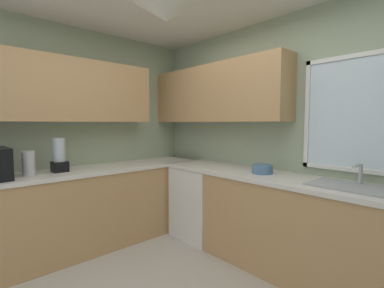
# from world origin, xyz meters

# --- Properties ---
(room_shell) EXTENTS (3.99, 3.35, 2.63)m
(room_shell) POSITION_xyz_m (-0.37, 0.47, 1.74)
(room_shell) COLOR #9EAD8E
(room_shell) RESTS_ON ground_plane
(counter_run_left) EXTENTS (0.65, 2.96, 0.92)m
(counter_run_left) POSITION_xyz_m (-1.62, 0.00, 0.46)
(counter_run_left) COLOR tan
(counter_run_left) RESTS_ON ground_plane
(counter_run_back) EXTENTS (3.08, 0.65, 0.92)m
(counter_run_back) POSITION_xyz_m (0.21, 1.30, 0.46)
(counter_run_back) COLOR tan
(counter_run_back) RESTS_ON ground_plane
(dishwasher) EXTENTS (0.60, 0.60, 0.87)m
(dishwasher) POSITION_xyz_m (-0.96, 1.27, 0.44)
(dishwasher) COLOR white
(dishwasher) RESTS_ON ground_plane
(kettle) EXTENTS (0.12, 0.12, 0.24)m
(kettle) POSITION_xyz_m (-1.60, -0.50, 1.04)
(kettle) COLOR #B7B7BC
(kettle) RESTS_ON counter_run_left
(sink_assembly) EXTENTS (0.65, 0.40, 0.19)m
(sink_assembly) POSITION_xyz_m (0.73, 1.31, 0.93)
(sink_assembly) COLOR #9EA0A5
(sink_assembly) RESTS_ON counter_run_back
(bowl) EXTENTS (0.21, 0.21, 0.09)m
(bowl) POSITION_xyz_m (-0.12, 1.30, 0.96)
(bowl) COLOR #4C7099
(bowl) RESTS_ON counter_run_back
(blender_appliance) EXTENTS (0.15, 0.15, 0.36)m
(blender_appliance) POSITION_xyz_m (-1.62, -0.20, 1.08)
(blender_appliance) COLOR black
(blender_appliance) RESTS_ON counter_run_left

